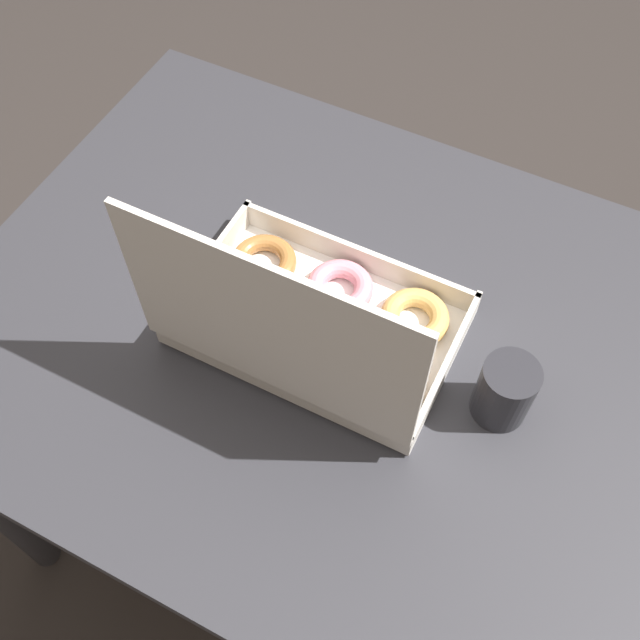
% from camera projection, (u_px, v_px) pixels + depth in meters
% --- Properties ---
extents(ground_plane, '(8.00, 8.00, 0.00)m').
position_uv_depth(ground_plane, '(324.00, 504.00, 1.69)').
color(ground_plane, '#2D2826').
extents(dining_table, '(1.07, 0.84, 0.75)m').
position_uv_depth(dining_table, '(326.00, 366.00, 1.15)').
color(dining_table, '#2D2D33').
rests_on(dining_table, ground_plane).
extents(donut_box, '(0.38, 0.26, 0.30)m').
position_uv_depth(donut_box, '(309.00, 325.00, 1.00)').
color(donut_box, white).
rests_on(donut_box, dining_table).
extents(coffee_mug, '(0.07, 0.07, 0.10)m').
position_uv_depth(coffee_mug, '(505.00, 390.00, 0.95)').
color(coffee_mug, '#232328').
rests_on(coffee_mug, dining_table).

